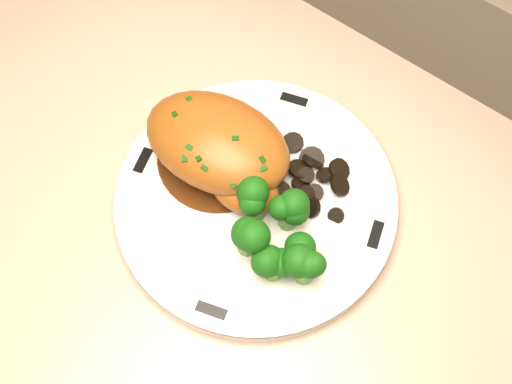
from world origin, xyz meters
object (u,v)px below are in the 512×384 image
Objects in this scene: plate at (256,201)px; chicken_breast at (221,148)px; counter at (212,358)px; broccoli_florets at (279,238)px.

chicken_breast reaches higher than plate.
counter is at bearing -107.69° from plate.
counter is 0.51m from chicken_breast.
broccoli_florets is at bearing -30.85° from plate.
counter is 0.47m from plate.
chicken_breast is at bearing 158.58° from broccoli_florets.
broccoli_florets is at bearing 36.39° from counter.
chicken_breast is 1.67× the size of broccoli_florets.
plate is at bearing 72.31° from counter.
counter is 0.50m from broccoli_florets.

